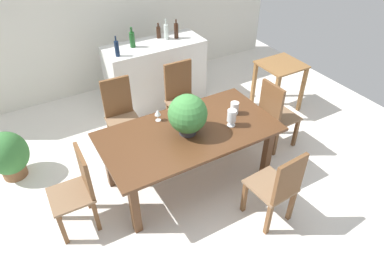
# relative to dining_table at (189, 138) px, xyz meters

# --- Properties ---
(ground_plane) EXTENTS (7.04, 7.04, 0.00)m
(ground_plane) POSITION_rel_dining_table_xyz_m (0.00, 0.17, -0.64)
(ground_plane) COLOR silver
(back_wall) EXTENTS (6.40, 0.10, 2.60)m
(back_wall) POSITION_rel_dining_table_xyz_m (0.00, 2.77, 0.66)
(back_wall) COLOR silver
(back_wall) RESTS_ON ground
(dining_table) EXTENTS (1.98, 1.05, 0.74)m
(dining_table) POSITION_rel_dining_table_xyz_m (0.00, 0.00, 0.00)
(dining_table) COLOR #4C2D19
(dining_table) RESTS_ON ground
(chair_far_right) EXTENTS (0.45, 0.43, 1.01)m
(chair_far_right) POSITION_rel_dining_table_xyz_m (0.45, 1.01, -0.09)
(chair_far_right) COLOR brown
(chair_far_right) RESTS_ON ground
(chair_near_right) EXTENTS (0.44, 0.47, 0.95)m
(chair_near_right) POSITION_rel_dining_table_xyz_m (0.45, -1.01, -0.12)
(chair_near_right) COLOR brown
(chair_near_right) RESTS_ON ground
(chair_foot_end) EXTENTS (0.46, 0.42, 0.99)m
(chair_foot_end) POSITION_rel_dining_table_xyz_m (1.28, -0.00, -0.10)
(chair_foot_end) COLOR brown
(chair_foot_end) RESTS_ON ground
(chair_far_left) EXTENTS (0.43, 0.47, 0.99)m
(chair_far_left) POSITION_rel_dining_table_xyz_m (-0.44, 1.01, -0.10)
(chair_far_left) COLOR brown
(chair_far_left) RESTS_ON ground
(chair_head_end) EXTENTS (0.42, 0.43, 0.93)m
(chair_head_end) POSITION_rel_dining_table_xyz_m (-1.29, -0.00, -0.13)
(chair_head_end) COLOR brown
(chair_head_end) RESTS_ON ground
(flower_centerpiece) EXTENTS (0.43, 0.43, 0.46)m
(flower_centerpiece) POSITION_rel_dining_table_xyz_m (-0.03, -0.02, 0.34)
(flower_centerpiece) COLOR #333338
(flower_centerpiece) RESTS_ON dining_table
(crystal_vase_left) EXTENTS (0.10, 0.10, 0.21)m
(crystal_vase_left) POSITION_rel_dining_table_xyz_m (0.46, -0.15, 0.22)
(crystal_vase_left) COLOR silver
(crystal_vase_left) RESTS_ON dining_table
(crystal_vase_center_near) EXTENTS (0.10, 0.10, 0.15)m
(crystal_vase_center_near) POSITION_rel_dining_table_xyz_m (0.63, 0.03, 0.19)
(crystal_vase_center_near) COLOR silver
(crystal_vase_center_near) RESTS_ON dining_table
(wine_glass) EXTENTS (0.07, 0.07, 0.15)m
(wine_glass) POSITION_rel_dining_table_xyz_m (-0.21, 0.36, 0.20)
(wine_glass) COLOR silver
(wine_glass) RESTS_ON dining_table
(kitchen_counter) EXTENTS (1.51, 0.60, 0.99)m
(kitchen_counter) POSITION_rel_dining_table_xyz_m (0.45, 1.85, -0.15)
(kitchen_counter) COLOR silver
(kitchen_counter) RESTS_ON ground
(wine_bottle_amber) EXTENTS (0.06, 0.06, 0.29)m
(wine_bottle_amber) POSITION_rel_dining_table_xyz_m (-0.16, 1.71, 0.46)
(wine_bottle_amber) COLOR #0F1E38
(wine_bottle_amber) RESTS_ON kitchen_counter
(wine_bottle_tall) EXTENTS (0.08, 0.08, 0.29)m
(wine_bottle_tall) POSITION_rel_dining_table_xyz_m (0.14, 1.89, 0.47)
(wine_bottle_tall) COLOR #194C1E
(wine_bottle_tall) RESTS_ON kitchen_counter
(wine_bottle_dark) EXTENTS (0.07, 0.07, 0.29)m
(wine_bottle_dark) POSITION_rel_dining_table_xyz_m (0.85, 1.87, 0.47)
(wine_bottle_dark) COLOR black
(wine_bottle_dark) RESTS_ON kitchen_counter
(wine_bottle_green) EXTENTS (0.07, 0.07, 0.31)m
(wine_bottle_green) POSITION_rel_dining_table_xyz_m (0.70, 1.91, 0.47)
(wine_bottle_green) COLOR #B2BFB7
(wine_bottle_green) RESTS_ON kitchen_counter
(wine_bottle_clear) EXTENTS (0.07, 0.07, 0.23)m
(wine_bottle_clear) POSITION_rel_dining_table_xyz_m (0.62, 2.01, 0.44)
(wine_bottle_clear) COLOR black
(wine_bottle_clear) RESTS_ON kitchen_counter
(side_table) EXTENTS (0.62, 0.58, 0.76)m
(side_table) POSITION_rel_dining_table_xyz_m (1.99, 0.72, -0.06)
(side_table) COLOR brown
(side_table) RESTS_ON ground
(potted_plant_floor) EXTENTS (0.49, 0.49, 0.63)m
(potted_plant_floor) POSITION_rel_dining_table_xyz_m (-1.86, 1.15, -0.31)
(potted_plant_floor) COLOR brown
(potted_plant_floor) RESTS_ON ground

